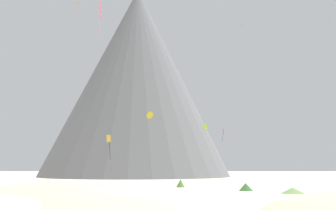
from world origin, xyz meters
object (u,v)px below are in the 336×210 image
(bush_scatter_east, at_px, (181,183))
(kite_gold_low, at_px, (109,142))
(kite_white_low, at_px, (76,157))
(kite_yellow_low, at_px, (150,115))
(kite_pink_mid, at_px, (101,10))
(kite_green_high, at_px, (242,26))
(bush_ridge_crest, at_px, (246,187))
(kite_red_low, at_px, (223,133))
(kite_lime_low, at_px, (206,127))
(rock_massif, at_px, (136,88))
(bush_far_right, at_px, (293,190))

(bush_scatter_east, relative_size, kite_gold_low, 0.28)
(kite_white_low, height_order, kite_yellow_low, kite_yellow_low)
(kite_gold_low, height_order, kite_pink_mid, kite_pink_mid)
(kite_green_high, distance_m, kite_yellow_low, 24.55)
(kite_white_low, relative_size, kite_pink_mid, 1.12)
(bush_ridge_crest, bearing_deg, kite_gold_low, 132.01)
(kite_red_low, relative_size, kite_lime_low, 2.08)
(kite_pink_mid, bearing_deg, bush_ridge_crest, -116.66)
(rock_massif, relative_size, kite_gold_low, 15.10)
(kite_white_low, xyz_separation_m, kite_green_high, (35.53, -19.14, 24.01))
(bush_ridge_crest, xyz_separation_m, kite_yellow_low, (-12.30, 30.71, 12.22))
(bush_far_right, xyz_separation_m, kite_pink_mid, (-20.71, 6.70, 21.81))
(kite_yellow_low, bearing_deg, bush_far_right, 142.66)
(bush_far_right, height_order, bush_scatter_east, bush_scatter_east)
(bush_scatter_east, xyz_separation_m, kite_gold_low, (-11.66, 13.75, 6.19))
(bush_scatter_east, relative_size, kite_white_low, 0.23)
(bush_scatter_east, bearing_deg, bush_far_right, -45.51)
(kite_pink_mid, bearing_deg, kite_gold_low, -12.44)
(bush_scatter_east, bearing_deg, kite_lime_low, 77.29)
(kite_red_low, xyz_separation_m, kite_green_high, (2.29, -12.17, 19.05))
(bush_far_right, xyz_separation_m, kite_green_high, (1.52, 29.00, 28.52))
(kite_gold_low, bearing_deg, rock_massif, 125.11)
(bush_ridge_crest, distance_m, rock_massif, 66.81)
(bush_ridge_crest, xyz_separation_m, kite_gold_low, (-18.56, 20.61, 6.29))
(kite_green_high, bearing_deg, kite_red_low, -109.41)
(bush_scatter_east, distance_m, rock_massif, 59.04)
(kite_yellow_low, bearing_deg, rock_massif, -50.96)
(kite_white_low, bearing_deg, kite_gold_low, 165.19)
(bush_scatter_east, relative_size, kite_red_low, 0.42)
(rock_massif, relative_size, kite_white_low, 12.16)
(kite_gold_low, bearing_deg, kite_green_high, 46.34)
(kite_red_low, height_order, kite_lime_low, kite_lime_low)
(bush_far_right, relative_size, kite_yellow_low, 1.53)
(bush_far_right, xyz_separation_m, kite_red_low, (-0.77, 41.17, 9.47))
(bush_far_right, relative_size, bush_ridge_crest, 1.51)
(bush_far_right, bearing_deg, kite_green_high, 87.00)
(rock_massif, height_order, kite_pink_mid, rock_massif)
(bush_far_right, bearing_deg, rock_massif, 108.90)
(rock_massif, relative_size, kite_lime_low, 46.87)
(bush_scatter_east, xyz_separation_m, kite_yellow_low, (-5.39, 23.85, 12.12))
(bush_far_right, xyz_separation_m, kite_yellow_low, (-16.05, 34.70, 12.35))
(bush_far_right, bearing_deg, kite_lime_low, 97.95)
(kite_white_low, distance_m, kite_red_low, 34.32)
(bush_scatter_east, xyz_separation_m, kite_pink_mid, (-10.05, -4.15, 21.58))
(bush_scatter_east, bearing_deg, kite_pink_mid, -157.55)
(kite_white_low, bearing_deg, bush_ridge_crest, 173.19)
(bush_far_right, relative_size, kite_gold_low, 0.58)
(rock_massif, bearing_deg, kite_red_low, -46.92)
(kite_yellow_low, bearing_deg, bush_ridge_crest, 139.66)
(bush_ridge_crest, relative_size, kite_pink_mid, 0.34)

